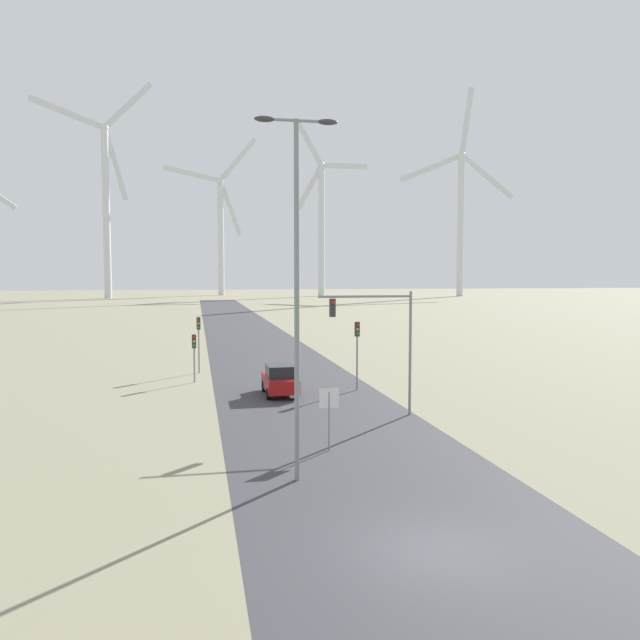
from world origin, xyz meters
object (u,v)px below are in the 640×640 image
Objects in this scene: traffic_light_post_mid_left at (199,332)px; stop_sign_near at (329,407)px; wind_turbine_center at (221,223)px; wind_turbine_right at (321,217)px; wind_turbine_left at (106,194)px; streetlamp at (297,264)px; car_approaching at (280,380)px; traffic_light_mast_overhead at (379,327)px; traffic_light_post_near_right at (357,340)px; wind_turbine_far_right at (461,209)px; traffic_light_post_near_left at (194,347)px.

stop_sign_near is at bearing -76.75° from traffic_light_post_mid_left.
traffic_light_post_mid_left is 0.07× the size of wind_turbine_center.
wind_turbine_right is (42.20, 164.45, 24.11)m from traffic_light_post_mid_left.
wind_turbine_left is at bearing 100.17° from stop_sign_near.
car_approaching is at bearing 84.62° from streetlamp.
car_approaching is (4.70, -9.45, -2.09)m from traffic_light_post_mid_left.
car_approaching is at bearing -102.17° from wind_turbine_right.
wind_turbine_center reaches higher than traffic_light_mast_overhead.
traffic_light_post_near_right is at bearing -89.77° from wind_turbine_center.
wind_turbine_center reaches higher than traffic_light_post_near_right.
wind_turbine_right is at bearing 5.90° from wind_turbine_left.
wind_turbine_far_right reaches higher than wind_turbine_right.
traffic_light_post_near_right is 1.04× the size of traffic_light_post_mid_left.
traffic_light_mast_overhead reaches higher than car_approaching.
wind_turbine_right is at bearing -27.66° from wind_turbine_center.
streetlamp is 25.58m from traffic_light_post_mid_left.
wind_turbine_right is at bearing 79.54° from traffic_light_mast_overhead.
traffic_light_post_mid_left is (-3.24, 24.97, -4.51)m from streetlamp.
car_approaching is at bearing -172.87° from traffic_light_post_near_right.
traffic_light_mast_overhead is 189.61m from wind_turbine_far_right.
stop_sign_near is 0.63× the size of car_approaching.
wind_turbine_left is 115.58m from wind_turbine_far_right.
wind_turbine_far_right is (115.51, -3.07, -2.32)m from wind_turbine_left.
traffic_light_mast_overhead reaches higher than traffic_light_post_near_left.
wind_turbine_far_right is (78.89, 163.06, 26.65)m from traffic_light_post_near_right.
stop_sign_near is at bearing -124.01° from traffic_light_mast_overhead.
wind_turbine_right is (37.11, 186.07, 25.31)m from stop_sign_near.
traffic_light_mast_overhead is 1.54× the size of car_approaching.
wind_turbine_far_right reaches higher than traffic_light_post_near_right.
wind_turbine_right is (69.22, 7.15, -4.97)m from wind_turbine_left.
wind_turbine_far_right is at bearing 64.18° from traffic_light_post_near_right.
traffic_light_post_mid_left is 1.00× the size of car_approaching.
traffic_light_post_mid_left is at bearing 97.40° from streetlamp.
stop_sign_near is at bearing -109.47° from traffic_light_post_near_right.
streetlamp is 194.37m from wind_turbine_right.
traffic_light_post_near_left is at bearing -94.58° from traffic_light_post_mid_left.
traffic_light_mast_overhead is 0.11× the size of wind_turbine_center.
wind_turbine_far_right is (88.50, 154.23, 26.77)m from traffic_light_post_mid_left.
wind_turbine_far_right is (85.26, 179.20, 22.25)m from streetlamp.
wind_turbine_left is at bearing -174.10° from wind_turbine_right.
wind_turbine_center is (5.59, 206.91, 18.30)m from streetlamp.
wind_turbine_center is at bearing 88.45° from streetlamp.
car_approaching is 0.07× the size of wind_turbine_center.
wind_turbine_center is (4.13, 191.39, 24.90)m from car_approaching.
traffic_light_post_near_right is at bearing -77.57° from wind_turbine_left.
traffic_light_post_mid_left is 10.76m from car_approaching.
streetlamp reaches higher than traffic_light_post_near_left.
wind_turbine_right reaches higher than traffic_light_post_near_left.
wind_turbine_far_right reaches higher than stop_sign_near.
traffic_light_post_near_right is at bearing 70.53° from stop_sign_near.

